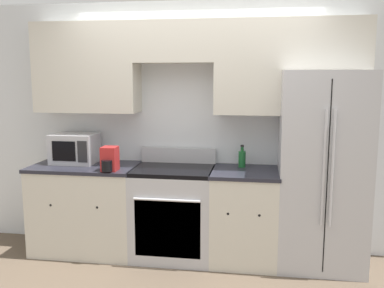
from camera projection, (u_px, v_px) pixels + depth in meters
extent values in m
plane|color=brown|center=(187.00, 270.00, 4.10)|extent=(12.00, 12.00, 0.00)
cube|color=silver|center=(197.00, 127.00, 4.54)|extent=(8.00, 0.06, 2.60)
cube|color=beige|center=(87.00, 68.00, 4.42)|extent=(1.07, 0.33, 0.91)
cube|color=beige|center=(175.00, 42.00, 4.24)|extent=(0.80, 0.33, 0.41)
cube|color=beige|center=(290.00, 67.00, 4.11)|extent=(1.45, 0.33, 0.91)
cube|color=beige|center=(87.00, 210.00, 4.50)|extent=(1.07, 0.62, 0.89)
cube|color=#23232D|center=(85.00, 167.00, 4.43)|extent=(1.09, 0.64, 0.03)
sphere|color=black|center=(51.00, 205.00, 4.22)|extent=(0.03, 0.03, 0.03)
sphere|color=black|center=(97.00, 207.00, 4.15)|extent=(0.03, 0.03, 0.03)
cube|color=beige|center=(244.00, 218.00, 4.25)|extent=(0.64, 0.62, 0.89)
cube|color=#23232D|center=(245.00, 172.00, 4.18)|extent=(0.66, 0.64, 0.03)
sphere|color=black|center=(228.00, 214.00, 3.95)|extent=(0.03, 0.03, 0.03)
sphere|color=black|center=(259.00, 215.00, 3.91)|extent=(0.03, 0.03, 0.03)
cube|color=#B7B7BC|center=(174.00, 214.00, 4.36)|extent=(0.80, 0.62, 0.89)
cube|color=black|center=(167.00, 229.00, 4.07)|extent=(0.64, 0.01, 0.57)
cube|color=black|center=(173.00, 170.00, 4.29)|extent=(0.80, 0.62, 0.04)
cube|color=#B7B7BC|center=(178.00, 155.00, 4.54)|extent=(0.80, 0.04, 0.16)
cylinder|color=silver|center=(166.00, 200.00, 4.00)|extent=(0.64, 0.02, 0.02)
cube|color=#B7B7BC|center=(321.00, 169.00, 4.14)|extent=(0.81, 0.78, 1.89)
cube|color=black|center=(327.00, 179.00, 3.76)|extent=(0.01, 0.01, 1.74)
cylinder|color=#B7B7BC|center=(324.00, 169.00, 3.73)|extent=(0.02, 0.02, 1.04)
cylinder|color=#B7B7BC|center=(332.00, 169.00, 3.72)|extent=(0.02, 0.02, 1.04)
cube|color=#B7B7BC|center=(75.00, 148.00, 4.51)|extent=(0.45, 0.34, 0.31)
cube|color=black|center=(64.00, 151.00, 4.35)|extent=(0.25, 0.01, 0.20)
cube|color=#262628|center=(82.00, 152.00, 4.32)|extent=(0.10, 0.01, 0.22)
cylinder|color=#195928|center=(242.00, 159.00, 4.32)|extent=(0.07, 0.07, 0.16)
cylinder|color=#195928|center=(242.00, 149.00, 4.31)|extent=(0.03, 0.03, 0.05)
cylinder|color=black|center=(242.00, 146.00, 4.30)|extent=(0.04, 0.04, 0.02)
cube|color=#B22323|center=(110.00, 159.00, 4.16)|extent=(0.15, 0.15, 0.24)
cylinder|color=black|center=(107.00, 166.00, 4.08)|extent=(0.10, 0.10, 0.11)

